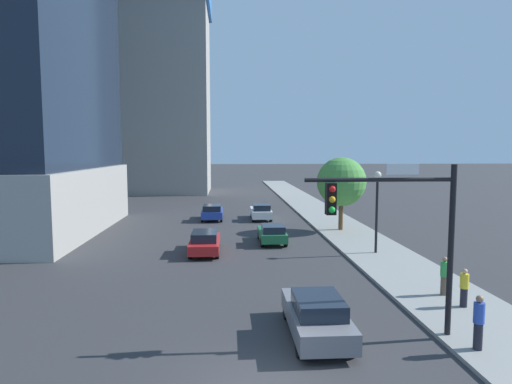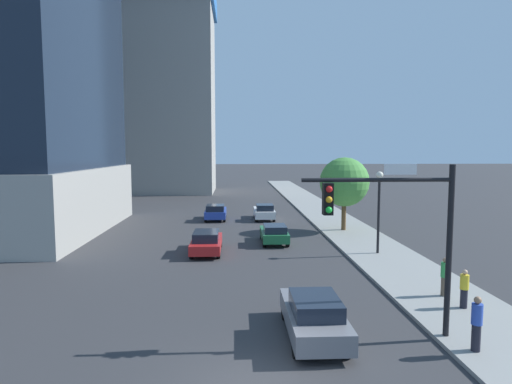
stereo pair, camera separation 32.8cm
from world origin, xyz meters
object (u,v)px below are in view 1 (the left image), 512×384
Objects in this scene: car_red at (205,242)px; pedestrian_yellow_shirt at (464,288)px; construction_building at (161,83)px; street_tree at (341,182)px; car_blue at (212,212)px; traffic_light_pole at (400,219)px; pedestrian_blue_shirt at (479,322)px; car_green at (272,233)px; street_lamp at (377,199)px; pedestrian_green_shirt at (444,275)px; car_gray at (317,315)px; car_white at (261,212)px.

pedestrian_yellow_shirt is at bearing -44.07° from car_red.
street_tree is (19.32, -34.93, -12.76)m from construction_building.
traffic_light_pole is at bearing -74.74° from car_blue.
car_red is at bearing -78.11° from construction_building.
traffic_light_pole is 4.02m from pedestrian_blue_shirt.
street_tree is at bearing -31.37° from car_blue.
construction_building is 61.19m from pedestrian_blue_shirt.
construction_building is 44.32m from car_green.
street_lamp reaches higher than pedestrian_green_shirt.
construction_building reaches higher than car_green.
construction_building is 24.41× the size of pedestrian_yellow_shirt.
street_lamp reaches higher than car_green.
construction_building is at bearing 111.18° from pedestrian_green_shirt.
pedestrian_yellow_shirt is (6.49, 2.12, 0.18)m from car_gray.
construction_building is 22.63× the size of pedestrian_green_shirt.
car_red is at bearing 118.63° from traffic_light_pole.
car_blue reaches higher than car_red.
car_red is 13.29m from car_blue.
pedestrian_green_shirt is (6.40, 3.61, 0.26)m from car_gray.
car_blue is 2.34× the size of pedestrian_blue_shirt.
street_tree is at bearing -47.46° from car_white.
car_blue is 25.03m from pedestrian_green_shirt.
street_tree is 12.73m from car_blue.
car_gray is at bearing -90.00° from car_green.
street_tree is at bearing 91.60° from pedestrian_green_shirt.
traffic_light_pole is 1.31× the size of car_red.
car_blue is 29.31m from pedestrian_blue_shirt.
car_green is at bearing 115.81° from pedestrian_yellow_shirt.
car_white is (0.00, 26.18, -0.02)m from car_gray.
traffic_light_pole is at bearing 151.83° from pedestrian_blue_shirt.
street_tree is at bearing 34.94° from car_green.
street_tree reaches higher than pedestrian_green_shirt.
pedestrian_green_shirt is (10.96, -9.21, 0.30)m from car_red.
construction_building reaches higher than pedestrian_green_shirt.
car_green is 2.29× the size of pedestrian_blue_shirt.
construction_building is 58.32m from pedestrian_yellow_shirt.
street_tree is 3.68× the size of pedestrian_yellow_shirt.
car_red is at bearing 139.96° from pedestrian_green_shirt.
construction_building reaches higher than car_blue.
car_gray is at bearing -70.41° from car_red.
street_tree is at bearing 91.75° from pedestrian_yellow_shirt.
traffic_light_pole is 5.63m from pedestrian_yellow_shirt.
street_tree reaches higher than street_lamp.
pedestrian_yellow_shirt is 4.08m from pedestrian_blue_shirt.
car_green is 0.87× the size of car_gray.
traffic_light_pole is (16.04, -55.08, -12.55)m from construction_building.
pedestrian_yellow_shirt is at bearing -88.25° from street_tree.
car_red is (-10.67, 1.14, -2.81)m from street_lamp.
car_blue is at bearing 126.48° from street_lamp.
car_white reaches higher than car_blue.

